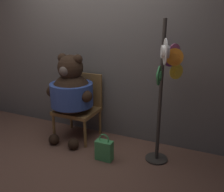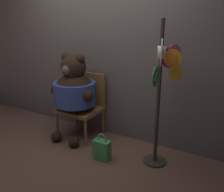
% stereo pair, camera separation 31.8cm
% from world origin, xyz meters
% --- Properties ---
extents(ground_plane, '(14.00, 14.00, 0.00)m').
position_xyz_m(ground_plane, '(0.00, 0.00, 0.00)').
color(ground_plane, brown).
extents(wall_back, '(8.00, 0.10, 2.68)m').
position_xyz_m(wall_back, '(0.00, 0.79, 1.34)').
color(wall_back, '#66605B').
rests_on(wall_back, ground_plane).
extents(chair, '(0.58, 0.51, 0.93)m').
position_xyz_m(chair, '(-0.19, 0.52, 0.49)').
color(chair, olive).
rests_on(chair, ground_plane).
extents(teddy_bear, '(0.71, 0.63, 1.25)m').
position_xyz_m(teddy_bear, '(-0.21, 0.35, 0.72)').
color(teddy_bear, black).
rests_on(teddy_bear, ground_plane).
extents(hat_display_rack, '(0.36, 0.53, 1.71)m').
position_xyz_m(hat_display_rack, '(1.09, 0.31, 1.00)').
color(hat_display_rack, '#332D28').
rests_on(hat_display_rack, ground_plane).
extents(handbag_on_ground, '(0.22, 0.11, 0.35)m').
position_xyz_m(handbag_on_ground, '(0.44, 0.04, 0.14)').
color(handbag_on_ground, '#479E56').
rests_on(handbag_on_ground, ground_plane).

